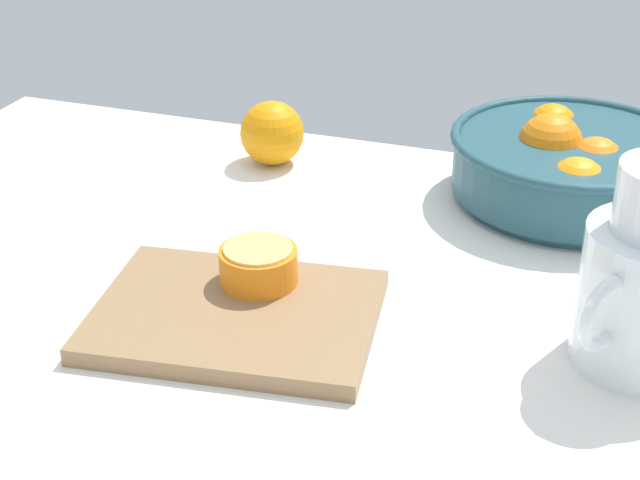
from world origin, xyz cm
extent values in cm
cube|color=white|center=(0.00, 0.00, -1.50)|extent=(123.95, 85.35, 3.00)
cylinder|color=#234C56|center=(21.35, 32.74, 0.60)|extent=(25.27, 25.27, 1.20)
cylinder|color=#234C56|center=(21.35, 32.74, 4.49)|extent=(27.47, 27.47, 6.58)
torus|color=#234C56|center=(21.35, 32.74, 7.78)|extent=(28.67, 28.67, 1.20)
sphere|color=orange|center=(24.26, 31.78, 5.49)|extent=(6.58, 6.58, 6.58)
sphere|color=orange|center=(18.13, 40.82, 5.60)|extent=(6.75, 6.75, 6.75)
sphere|color=orange|center=(18.80, 32.54, 6.85)|extent=(7.73, 7.73, 7.73)
sphere|color=orange|center=(22.82, 24.99, 5.52)|extent=(6.58, 6.58, 6.58)
torus|color=white|center=(27.79, -4.64, 7.80)|extent=(4.41, 6.63, 6.92)
cube|color=olive|center=(-5.50, -5.24, 0.91)|extent=(28.99, 23.04, 1.82)
cylinder|color=orange|center=(-5.21, 0.41, 3.62)|extent=(7.79, 7.79, 3.58)
cylinder|color=#FABB64|center=(-5.21, 0.41, 5.56)|extent=(6.85, 6.85, 0.30)
sphere|color=orange|center=(-16.27, 31.64, 4.17)|extent=(8.33, 8.33, 8.33)
camera|label=1|loc=(26.99, -74.71, 50.41)|focal=53.28mm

